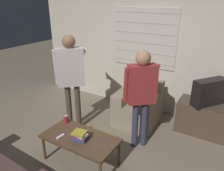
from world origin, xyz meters
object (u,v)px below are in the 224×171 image
(tv, at_px, (209,92))
(soda_can, at_px, (66,119))
(coffee_table, at_px, (80,139))
(person_left_standing, at_px, (71,72))
(armchair_beige, at_px, (138,106))
(person_right_standing, at_px, (141,88))
(spare_remote, at_px, (61,136))
(book_stack, at_px, (81,136))

(tv, xyz_separation_m, soda_can, (-1.84, -1.56, -0.30))
(coffee_table, xyz_separation_m, person_left_standing, (-0.69, 0.67, 0.72))
(armchair_beige, height_order, soda_can, armchair_beige)
(armchair_beige, distance_m, coffee_table, 1.51)
(person_right_standing, bearing_deg, coffee_table, -165.44)
(tv, bearing_deg, armchair_beige, -41.78)
(soda_can, height_order, spare_remote, soda_can)
(soda_can, relative_size, spare_remote, 0.95)
(armchair_beige, height_order, coffee_table, armchair_beige)
(book_stack, distance_m, soda_can, 0.54)
(person_left_standing, relative_size, book_stack, 7.86)
(armchair_beige, distance_m, person_right_standing, 1.02)
(tv, relative_size, person_left_standing, 0.35)
(coffee_table, relative_size, tv, 1.79)
(coffee_table, relative_size, book_stack, 4.97)
(coffee_table, bearing_deg, spare_remote, -147.95)
(soda_can, bearing_deg, person_left_standing, 118.60)
(soda_can, bearing_deg, armchair_beige, 63.01)
(book_stack, height_order, soda_can, book_stack)
(person_right_standing, bearing_deg, book_stack, -161.84)
(person_left_standing, distance_m, person_right_standing, 1.27)
(armchair_beige, bearing_deg, soda_can, 61.42)
(tv, xyz_separation_m, book_stack, (-1.36, -1.80, -0.30))
(person_left_standing, bearing_deg, armchair_beige, 1.49)
(coffee_table, xyz_separation_m, soda_can, (-0.43, 0.20, 0.10))
(coffee_table, relative_size, person_left_standing, 0.63)
(soda_can, bearing_deg, spare_remote, -60.02)
(armchair_beige, relative_size, book_stack, 3.72)
(tv, relative_size, book_stack, 2.78)
(soda_can, xyz_separation_m, spare_remote, (0.20, -0.34, -0.05))
(person_right_standing, distance_m, spare_remote, 1.38)
(person_right_standing, bearing_deg, person_left_standing, 145.68)
(person_left_standing, height_order, person_right_standing, person_left_standing)
(person_left_standing, xyz_separation_m, person_right_standing, (1.25, 0.15, -0.10))
(armchair_beige, bearing_deg, person_left_standing, 40.28)
(coffee_table, bearing_deg, armchair_beige, 81.36)
(armchair_beige, height_order, person_right_standing, person_right_standing)
(armchair_beige, relative_size, person_right_standing, 0.51)
(armchair_beige, bearing_deg, spare_remote, 72.67)
(coffee_table, distance_m, soda_can, 0.49)
(armchair_beige, distance_m, spare_remote, 1.71)
(armchair_beige, height_order, book_stack, armchair_beige)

